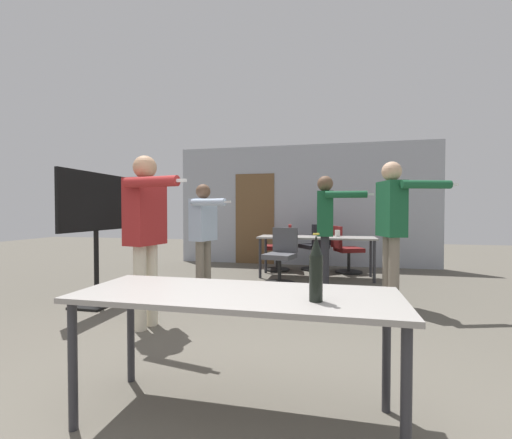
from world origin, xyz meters
The scene contains 14 objects.
back_wall centered at (-0.03, 6.17, 1.32)m, with size 5.73×0.12×2.67m.
conference_table_near centered at (0.09, 0.37, 0.67)m, with size 1.83×0.67×0.74m.
conference_table_far centered at (0.35, 4.74, 0.67)m, with size 2.07×0.65×0.74m.
tv_screen centered at (-2.32, 2.30, 1.09)m, with size 0.44×1.27×1.69m.
person_center_tall centered at (-1.23, 1.67, 1.08)m, with size 0.77×0.71×1.77m.
person_right_polo centered at (1.37, 3.06, 1.11)m, with size 0.91×0.59×1.82m.
person_far_watching centered at (-1.20, 3.19, 0.96)m, with size 0.70×0.71×1.59m.
person_near_casual centered at (0.54, 3.68, 1.05)m, with size 0.78×0.61×1.72m.
office_chair_side_rolled centered at (0.31, 5.49, 0.44)m, with size 0.68×0.69×0.94m.
office_chair_far_left centered at (0.88, 5.34, 0.42)m, with size 0.65×0.61×0.91m.
office_chair_far_right centered at (-0.38, 5.35, 0.43)m, with size 0.57×0.52×0.93m.
office_chair_near_pushed centered at (-0.20, 4.13, 0.43)m, with size 0.55×0.61×0.92m.
beer_bottle centered at (0.54, 0.27, 0.91)m, with size 0.07×0.07×0.35m.
drink_cup centered at (0.72, 4.82, 0.80)m, with size 0.09×0.09×0.12m.
Camera 1 is at (0.62, -1.50, 1.20)m, focal length 24.00 mm.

